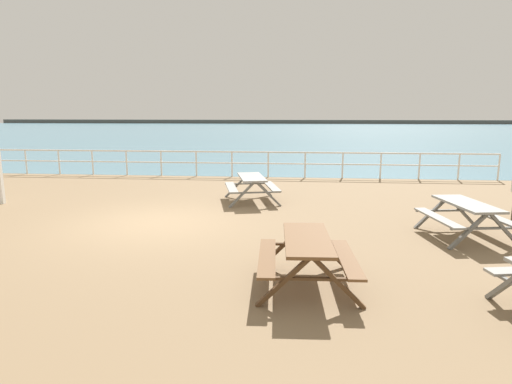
% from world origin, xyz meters
% --- Properties ---
extents(ground_plane, '(30.00, 24.00, 0.20)m').
position_xyz_m(ground_plane, '(0.00, 0.00, -0.10)').
color(ground_plane, '#846B4C').
extents(sea_band, '(142.00, 90.00, 0.01)m').
position_xyz_m(sea_band, '(0.00, 52.75, 0.00)').
color(sea_band, teal).
rests_on(sea_band, ground).
extents(distant_shoreline, '(142.00, 6.00, 1.80)m').
position_xyz_m(distant_shoreline, '(0.00, 95.75, 0.00)').
color(distant_shoreline, '#4C4C47').
rests_on(distant_shoreline, ground).
extents(seaward_railing, '(23.07, 0.07, 1.08)m').
position_xyz_m(seaward_railing, '(-0.00, 7.75, 0.73)').
color(seaward_railing, white).
rests_on(seaward_railing, ground).
extents(picnic_table_near_left, '(1.79, 2.02, 0.80)m').
position_xyz_m(picnic_table_near_left, '(7.14, -0.56, 0.58)').
color(picnic_table_near_left, gray).
rests_on(picnic_table_near_left, ground).
extents(picnic_table_near_right, '(1.88, 2.10, 0.80)m').
position_xyz_m(picnic_table_near_right, '(2.13, 2.78, 0.58)').
color(picnic_table_near_right, gray).
rests_on(picnic_table_near_right, ground).
extents(picnic_table_mid_centre, '(1.62, 1.87, 0.80)m').
position_xyz_m(picnic_table_mid_centre, '(3.66, -3.49, 0.58)').
color(picnic_table_mid_centre, brown).
rests_on(picnic_table_mid_centre, ground).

